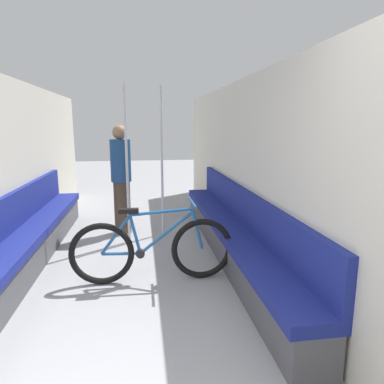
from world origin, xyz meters
TOP-DOWN VIEW (x-y plane):
  - wall_right at (1.45, 2.82)m, footprint 0.10×8.84m
  - bench_seat_row_left at (-1.22, 2.95)m, footprint 0.40×4.45m
  - bench_seat_row_right at (1.22, 2.95)m, footprint 0.40×4.45m
  - bicycle at (0.22, 2.40)m, footprint 1.71×0.46m
  - grab_pole_near at (-0.07, 3.69)m, footprint 0.08×0.08m
  - grab_pole_far at (0.43, 3.98)m, footprint 0.08×0.08m
  - passenger_standing at (-0.18, 4.13)m, footprint 0.30×0.30m

SIDE VIEW (x-z plane):
  - bench_seat_row_left at x=-1.22m, z-range -0.14..0.73m
  - bench_seat_row_right at x=1.22m, z-range -0.14..0.73m
  - bicycle at x=0.22m, z-range -0.08..0.78m
  - passenger_standing at x=-0.18m, z-range 0.03..1.66m
  - grab_pole_near at x=-0.07m, z-range -0.03..2.15m
  - grab_pole_far at x=0.43m, z-range -0.03..2.15m
  - wall_right at x=1.45m, z-range 0.00..2.20m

